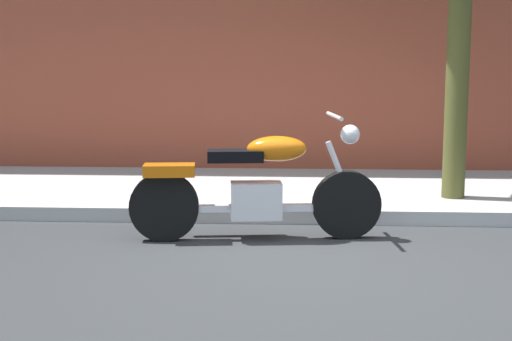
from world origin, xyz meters
TOP-DOWN VIEW (x-y plane):
  - ground_plane at (0.00, 0.00)m, footprint 60.00×60.00m
  - sidewalk at (0.00, 2.60)m, footprint 24.04×2.76m
  - motorcycle at (-0.51, 0.62)m, footprint 2.20×0.70m

SIDE VIEW (x-z plane):
  - ground_plane at x=0.00m, z-range 0.00..0.00m
  - sidewalk at x=0.00m, z-range 0.00..0.14m
  - motorcycle at x=-0.51m, z-range -0.10..1.00m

